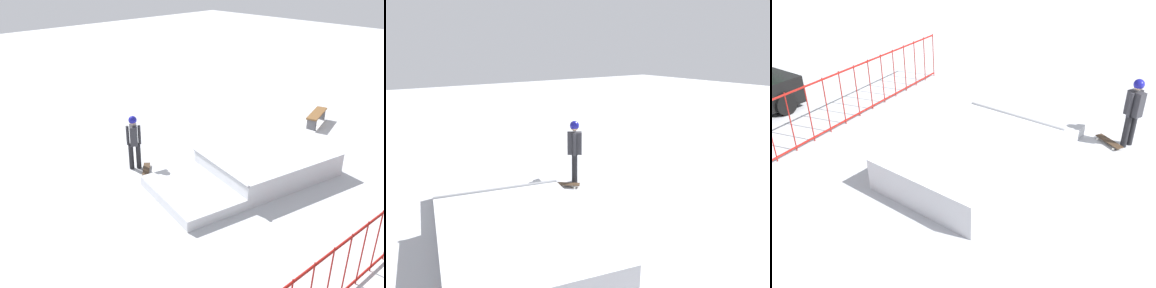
% 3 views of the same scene
% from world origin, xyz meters
% --- Properties ---
extents(ground_plane, '(60.00, 60.00, 0.00)m').
position_xyz_m(ground_plane, '(0.00, 0.00, 0.00)').
color(ground_plane, '#B7BABF').
extents(skate_ramp, '(5.83, 3.69, 0.74)m').
position_xyz_m(skate_ramp, '(1.10, 1.36, 0.32)').
color(skate_ramp, silver).
rests_on(skate_ramp, ground).
extents(skater, '(0.39, 0.44, 1.73)m').
position_xyz_m(skater, '(3.35, -1.53, 1.01)').
color(skater, black).
rests_on(skater, ground).
extents(skateboard, '(0.68, 0.73, 0.09)m').
position_xyz_m(skateboard, '(3.24, -1.14, 0.08)').
color(skateboard, '#3F2D1E').
rests_on(skateboard, ground).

